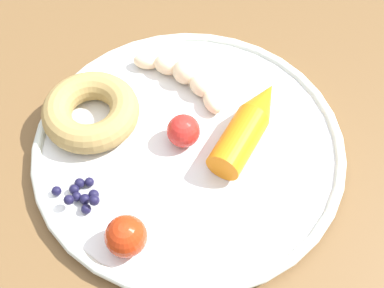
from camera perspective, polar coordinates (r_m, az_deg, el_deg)
dining_table at (r=0.66m, az=-0.38°, el=-3.98°), size 1.10×0.81×0.71m
plate at (r=0.58m, az=-0.00°, el=-0.16°), size 0.35×0.35×0.02m
banana at (r=0.62m, az=-1.05°, el=7.70°), size 0.11×0.10×0.03m
carrot_orange at (r=0.57m, az=6.38°, el=2.18°), size 0.10×0.13×0.04m
donut at (r=0.59m, az=-11.32°, el=3.60°), size 0.14×0.14×0.03m
blueberry_pile at (r=0.54m, az=-12.40°, el=-5.57°), size 0.05×0.04×0.02m
tomato_near at (r=0.50m, az=-7.44°, el=-10.25°), size 0.04×0.04×0.04m
tomato_mid at (r=0.56m, az=-0.98°, el=1.49°), size 0.04×0.04×0.04m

